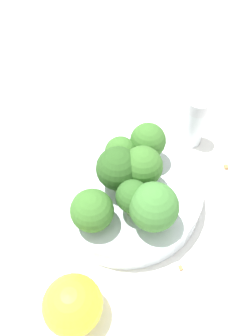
% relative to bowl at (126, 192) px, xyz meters
% --- Properties ---
extents(ground_plane, '(3.00, 3.00, 0.00)m').
position_rel_bowl_xyz_m(ground_plane, '(0.00, 0.00, -0.02)').
color(ground_plane, white).
extents(bowl, '(0.19, 0.19, 0.04)m').
position_rel_bowl_xyz_m(bowl, '(0.00, 0.00, 0.00)').
color(bowl, silver).
rests_on(bowl, ground_plane).
extents(broccoli_floret_0, '(0.05, 0.05, 0.06)m').
position_rel_bowl_xyz_m(broccoli_floret_0, '(0.02, -0.00, 0.06)').
color(broccoli_floret_0, '#8EB770').
rests_on(broccoli_floret_0, bowl).
extents(broccoli_floret_1, '(0.04, 0.04, 0.05)m').
position_rel_bowl_xyz_m(broccoli_floret_1, '(0.01, -0.04, 0.05)').
color(broccoli_floret_1, '#84AD66').
rests_on(broccoli_floret_1, bowl).
extents(broccoli_floret_2, '(0.04, 0.04, 0.06)m').
position_rel_bowl_xyz_m(broccoli_floret_2, '(0.02, 0.04, 0.05)').
color(broccoli_floret_2, '#7A9E5B').
rests_on(broccoli_floret_2, bowl).
extents(broccoli_floret_3, '(0.05, 0.05, 0.06)m').
position_rel_bowl_xyz_m(broccoli_floret_3, '(0.04, -0.05, 0.05)').
color(broccoli_floret_3, '#7A9E5B').
rests_on(broccoli_floret_3, bowl).
extents(broccoli_floret_4, '(0.05, 0.05, 0.05)m').
position_rel_bowl_xyz_m(broccoli_floret_4, '(-0.03, -0.06, 0.04)').
color(broccoli_floret_4, '#7A9E5B').
rests_on(broccoli_floret_4, bowl).
extents(broccoli_floret_5, '(0.05, 0.05, 0.06)m').
position_rel_bowl_xyz_m(broccoli_floret_5, '(-0.01, -0.01, 0.05)').
color(broccoli_floret_5, '#84AD66').
rests_on(broccoli_floret_5, bowl).
extents(broccoli_floret_6, '(0.04, 0.04, 0.05)m').
position_rel_bowl_xyz_m(broccoli_floret_6, '(-0.01, 0.02, 0.05)').
color(broccoli_floret_6, '#7A9E5B').
rests_on(broccoli_floret_6, bowl).
extents(pepper_shaker, '(0.03, 0.03, 0.08)m').
position_rel_bowl_xyz_m(pepper_shaker, '(0.08, 0.12, 0.02)').
color(pepper_shaker, silver).
rests_on(pepper_shaker, ground_plane).
extents(lemon_wedge, '(0.06, 0.06, 0.06)m').
position_rel_bowl_xyz_m(lemon_wedge, '(-0.03, -0.15, 0.01)').
color(lemon_wedge, yellow).
rests_on(lemon_wedge, ground_plane).
extents(almond_crumb_0, '(0.01, 0.01, 0.01)m').
position_rel_bowl_xyz_m(almond_crumb_0, '(0.08, -0.08, -0.01)').
color(almond_crumb_0, olive).
rests_on(almond_crumb_0, ground_plane).
extents(almond_crumb_1, '(0.01, 0.01, 0.01)m').
position_rel_bowl_xyz_m(almond_crumb_1, '(0.13, 0.08, -0.01)').
color(almond_crumb_1, olive).
rests_on(almond_crumb_1, ground_plane).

